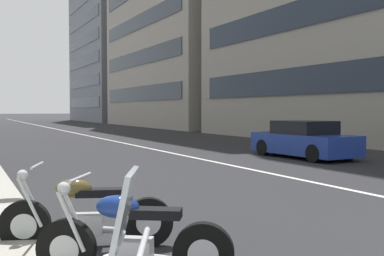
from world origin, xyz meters
name	(u,v)px	position (x,y,z in m)	size (l,w,h in m)	color
lane_centre_stripe	(70,132)	(35.00, 0.00, 0.00)	(110.00, 0.16, 0.01)	silver
motorcycle_mid_row	(132,241)	(2.77, 6.12, 0.42)	(1.24, 1.82, 1.10)	black
motorcycle_second_in_row	(86,216)	(4.09, 6.28, 0.42)	(0.96, 2.10, 1.10)	black
car_far_down_avenue	(304,140)	(11.47, -3.64, 0.64)	(4.26, 1.92, 1.37)	navy
office_tower_mid_left	(151,10)	(66.33, -19.52, 17.60)	(19.56, 21.78, 35.20)	slate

